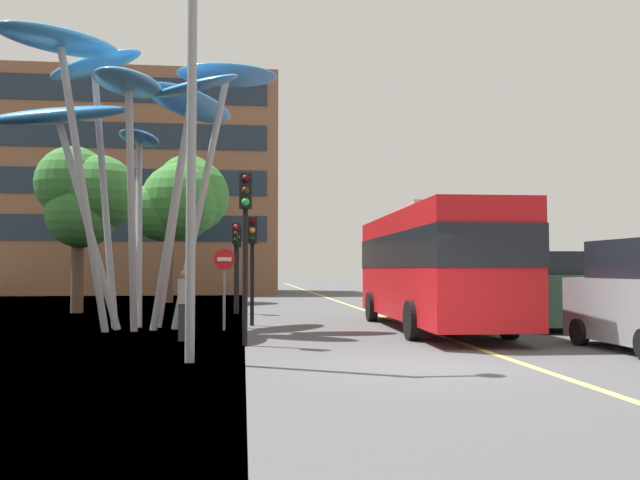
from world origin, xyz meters
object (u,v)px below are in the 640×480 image
traffic_light_kerb_far (252,247)px  red_bus (431,262)px  no_entry_sign (224,275)px  traffic_light_island_mid (236,248)px  pedestrian (185,305)px  leaf_sculpture (127,107)px  traffic_light_kerb_near (245,221)px  street_lamp (209,68)px  car_parked_mid (539,292)px  traffic_light_opposite (238,250)px

traffic_light_kerb_far → red_bus: bearing=-19.1°
no_entry_sign → traffic_light_island_mid: bearing=88.0°
red_bus → pedestrian: (-6.74, -2.29, -1.08)m
red_bus → leaf_sculpture: leaf_sculpture is taller
red_bus → traffic_light_kerb_near: bearing=-146.1°
traffic_light_island_mid → street_lamp: bearing=-91.6°
traffic_light_kerb_near → no_entry_sign: size_ratio=1.69×
traffic_light_island_mid → pedestrian: size_ratio=2.05×
street_lamp → car_parked_mid: bearing=33.9°
traffic_light_island_mid → traffic_light_kerb_near: bearing=-88.2°
street_lamp → no_entry_sign: size_ratio=3.83×
leaf_sculpture → no_entry_sign: bearing=-11.4°
traffic_light_opposite → no_entry_sign: (-0.31, -6.91, -0.91)m
red_bus → pedestrian: bearing=-161.2°
traffic_light_kerb_near → traffic_light_opposite: size_ratio=1.15×
traffic_light_kerb_far → car_parked_mid: bearing=-10.9°
traffic_light_kerb_far → traffic_light_island_mid: size_ratio=0.94×
traffic_light_kerb_near → street_lamp: (-0.70, -2.54, 2.69)m
traffic_light_island_mid → car_parked_mid: size_ratio=0.82×
leaf_sculpture → pedestrian: bearing=-59.2°
leaf_sculpture → traffic_light_opposite: (3.15, 6.34, -3.97)m
traffic_light_kerb_near → car_parked_mid: (8.60, 3.71, -1.75)m
street_lamp → no_entry_sign: 7.65m
traffic_light_kerb_far → leaf_sculpture: bearing=-168.5°
traffic_light_island_mid → no_entry_sign: size_ratio=1.52×
traffic_light_kerb_near → pedestrian: (-1.44, 1.27, -1.94)m
traffic_light_opposite → street_lamp: bearing=-91.9°
traffic_light_opposite → car_parked_mid: (8.86, -7.20, -1.40)m
traffic_light_opposite → traffic_light_island_mid: bearing=-127.5°
traffic_light_kerb_far → traffic_light_island_mid: traffic_light_island_mid is taller
red_bus → traffic_light_opposite: 9.23m
pedestrian → no_entry_sign: 2.95m
traffic_light_kerb_near → traffic_light_island_mid: size_ratio=1.11×
street_lamp → leaf_sculpture: bearing=110.8°
red_bus → car_parked_mid: 3.41m
car_parked_mid → traffic_light_kerb_far: bearing=169.1°
street_lamp → traffic_light_opposite: bearing=88.1°
pedestrian → traffic_light_island_mid: bearing=83.4°
leaf_sculpture → traffic_light_island_mid: (3.08, 6.24, -3.88)m
traffic_light_kerb_near → pedestrian: 2.73m
leaf_sculpture → no_entry_sign: (2.84, -0.57, -4.88)m
car_parked_mid → traffic_light_kerb_near: bearing=-156.7°
leaf_sculpture → traffic_light_kerb_far: bearing=11.5°
traffic_light_kerb_far → no_entry_sign: bearing=-121.4°
traffic_light_opposite → car_parked_mid: 11.50m
traffic_light_kerb_near → traffic_light_kerb_far: size_ratio=1.18×
leaf_sculpture → traffic_light_kerb_far: leaf_sculpture is taller
traffic_light_island_mid → traffic_light_opposite: bearing=52.5°
red_bus → traffic_light_island_mid: (-5.64, 7.26, 0.60)m
traffic_light_kerb_far → pedestrian: size_ratio=1.93×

